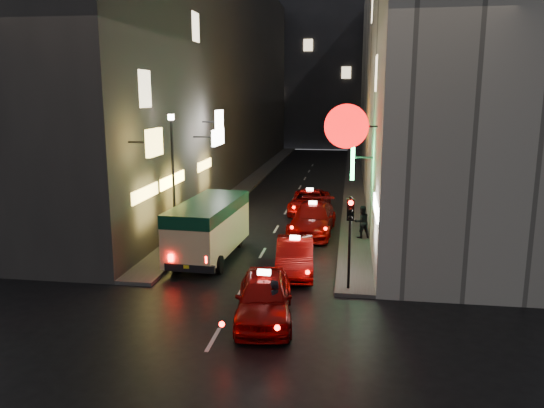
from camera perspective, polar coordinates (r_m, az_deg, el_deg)
The scene contains 14 objects.
building_left at distance 46.03m, azimuth -6.73°, elevation 13.81°, with size 7.53×52.00×18.00m.
building_right at distance 44.63m, azimuth 14.12°, elevation 13.61°, with size 8.18×52.00×18.00m.
building_far at distance 76.61m, azimuth 5.74°, elevation 14.48°, with size 30.00×10.00×22.00m, color #323237.
sidewalk_left at distance 45.74m, azimuth -1.92°, elevation 2.68°, with size 1.50×52.00×0.15m, color #4B4846.
sidewalk_right at distance 45.00m, azimuth 8.80°, elevation 2.40°, with size 1.50×52.00×0.15m, color #4B4846.
minibus at distance 23.79m, azimuth -6.79°, elevation -2.02°, with size 2.49×6.20×2.62m.
taxi_near at distance 17.54m, azimuth -0.85°, elevation -9.61°, with size 2.99×5.86×1.96m.
taxi_second at distance 22.00m, azimuth 2.46°, elevation -5.34°, with size 2.58×5.33×1.81m.
taxi_third at distance 28.17m, azimuth 4.39°, elevation -1.34°, with size 2.65×5.89×2.01m.
taxi_far at distance 32.91m, azimuth 4.07°, elevation 0.41°, with size 2.23×5.25×1.83m.
pedestrian_crossing at distance 17.02m, azimuth 0.43°, elevation -10.37°, with size 0.58×0.37×1.75m, color black.
pedestrian_sidewalk at distance 27.04m, azimuth 9.63°, elevation -1.67°, with size 0.70×0.44×1.87m, color black.
traffic_light at distance 19.44m, azimuth 8.41°, elevation -2.05°, with size 0.26×0.43×3.50m.
lamp_post at distance 25.05m, azimuth -10.59°, elevation 3.39°, with size 0.28×0.28×6.22m.
Camera 1 is at (3.96, -10.42, 7.28)m, focal length 35.00 mm.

